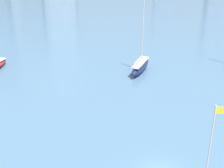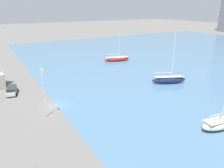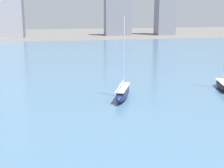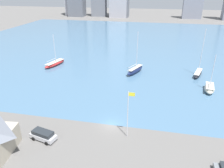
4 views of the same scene
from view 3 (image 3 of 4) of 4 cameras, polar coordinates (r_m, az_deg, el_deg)
harbor_water at (r=90.32m, az=-5.49°, el=3.93°), size 180.00×140.00×0.00m
sailboat_black at (r=62.08m, az=19.71°, el=-0.17°), size 4.30×8.56×14.89m
sailboat_navy at (r=52.29m, az=1.99°, el=-1.55°), size 5.42×9.18×13.61m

